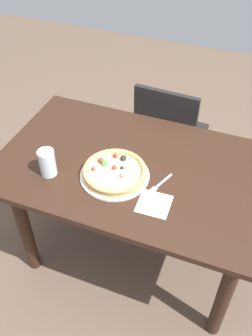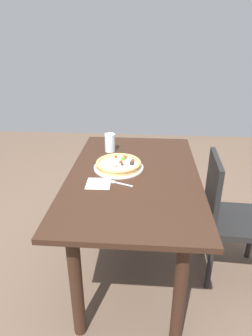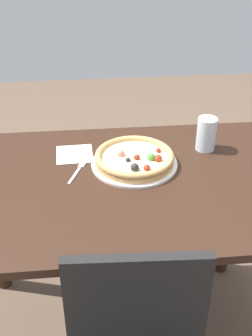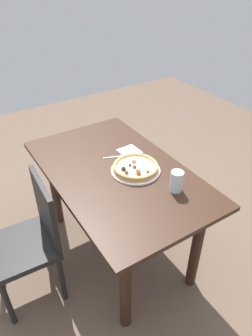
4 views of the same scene
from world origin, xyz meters
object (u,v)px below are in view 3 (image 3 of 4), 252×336
(pizza, at_px, (135,158))
(dining_table, at_px, (118,210))
(plate, at_px, (134,164))
(fork, at_px, (79,169))
(napkin, at_px, (74,154))
(drinking_glass, at_px, (206,134))

(pizza, bearing_deg, dining_table, -125.98)
(plate, distance_m, fork, 0.21)
(napkin, bearing_deg, drinking_glass, -0.59)
(fork, bearing_deg, drinking_glass, -56.63)
(napkin, bearing_deg, pizza, -23.64)
(fork, bearing_deg, dining_table, -101.36)
(plate, xyz_separation_m, fork, (-0.21, -0.02, -0.00))
(fork, relative_size, drinking_glass, 1.20)
(plate, distance_m, pizza, 0.03)
(dining_table, height_order, fork, fork)
(dining_table, bearing_deg, drinking_glass, 27.90)
(dining_table, xyz_separation_m, fork, (-0.14, 0.09, 0.13))
(drinking_glass, relative_size, napkin, 0.95)
(dining_table, xyz_separation_m, drinking_glass, (0.37, 0.19, 0.19))
(drinking_glass, xyz_separation_m, napkin, (-0.52, 0.01, -0.06))
(pizza, xyz_separation_m, drinking_glass, (0.29, 0.09, 0.04))
(plate, height_order, napkin, plate)
(fork, relative_size, napkin, 1.14)
(plate, xyz_separation_m, pizza, (0.00, -0.00, 0.03))
(dining_table, xyz_separation_m, pizza, (0.07, 0.10, 0.16))
(pizza, bearing_deg, fork, -176.10)
(pizza, bearing_deg, napkin, 156.36)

